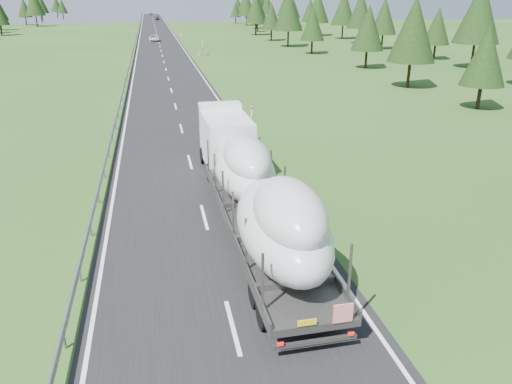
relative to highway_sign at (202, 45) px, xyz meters
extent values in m
plane|color=#284A18|center=(-7.20, -80.00, -1.81)|extent=(400.00, 400.00, 0.00)
cube|color=black|center=(-7.20, 20.00, -1.80)|extent=(10.00, 400.00, 0.02)
cube|color=slate|center=(-12.50, 20.00, -1.21)|extent=(0.08, 400.00, 0.32)
cylinder|color=slate|center=(-12.50, -80.00, -1.51)|extent=(0.10, 0.10, 0.60)
cube|color=silver|center=(-0.70, -50.00, -1.31)|extent=(0.12, 0.07, 1.00)
cube|color=black|center=(-0.70, -50.00, -0.99)|extent=(0.13, 0.08, 0.12)
cube|color=silver|center=(-0.70, 0.00, -1.31)|extent=(0.12, 0.07, 1.00)
cube|color=black|center=(-0.70, 0.00, -0.99)|extent=(0.13, 0.08, 0.12)
cube|color=silver|center=(-0.70, 50.00, -1.31)|extent=(0.12, 0.07, 1.00)
cube|color=black|center=(-0.70, 50.00, -0.99)|extent=(0.13, 0.08, 0.12)
cube|color=silver|center=(-0.70, 100.00, -1.31)|extent=(0.12, 0.07, 1.00)
cube|color=black|center=(-0.70, 100.00, -0.99)|extent=(0.13, 0.08, 0.12)
cube|color=silver|center=(-0.70, 150.00, -1.31)|extent=(0.12, 0.07, 1.00)
cube|color=black|center=(-0.70, 150.00, -0.99)|extent=(0.13, 0.08, 0.12)
cube|color=silver|center=(-0.70, 200.00, -1.31)|extent=(0.12, 0.07, 1.00)
cube|color=black|center=(-0.70, 200.00, -0.99)|extent=(0.13, 0.08, 0.12)
cube|color=silver|center=(-0.70, 250.00, -1.31)|extent=(0.12, 0.07, 1.00)
cube|color=black|center=(-0.70, 250.00, -0.99)|extent=(0.13, 0.08, 0.12)
cylinder|color=slate|center=(0.00, 0.00, -0.81)|extent=(0.08, 0.08, 2.00)
cube|color=silver|center=(0.00, 0.00, 0.19)|extent=(0.05, 0.90, 1.20)
cylinder|color=black|center=(37.94, -24.89, 0.33)|extent=(0.36, 0.36, 4.28)
cone|color=black|center=(37.94, -24.89, 6.27)|extent=(6.65, 6.65, 8.91)
cylinder|color=black|center=(38.30, -13.53, -0.36)|extent=(0.36, 0.36, 2.89)
cone|color=black|center=(38.30, -13.53, 3.65)|extent=(4.50, 4.50, 6.02)
cylinder|color=black|center=(37.04, 4.55, -0.11)|extent=(0.36, 0.36, 3.39)
cone|color=black|center=(37.04, 4.55, 4.59)|extent=(5.27, 5.27, 7.06)
cylinder|color=black|center=(37.57, 18.01, 0.11)|extent=(0.36, 0.36, 3.83)
cone|color=black|center=(37.57, 18.01, 5.42)|extent=(5.95, 5.95, 7.97)
cylinder|color=black|center=(38.25, 30.31, 0.15)|extent=(0.36, 0.36, 3.91)
cone|color=black|center=(38.25, 30.31, 5.58)|extent=(6.09, 6.09, 8.15)
cylinder|color=black|center=(35.22, 41.43, 0.16)|extent=(0.36, 0.36, 3.94)
cone|color=black|center=(35.22, 41.43, 5.63)|extent=(6.12, 6.12, 8.20)
cylinder|color=black|center=(38.70, 59.27, -0.19)|extent=(0.36, 0.36, 3.24)
cone|color=black|center=(38.70, 59.27, 4.32)|extent=(5.05, 5.05, 6.76)
cylinder|color=black|center=(34.42, 69.49, -0.15)|extent=(0.36, 0.36, 3.31)
cone|color=black|center=(34.42, 69.49, 4.44)|extent=(5.15, 5.15, 6.89)
cylinder|color=black|center=(40.04, 83.41, -0.14)|extent=(0.36, 0.36, 3.33)
cone|color=black|center=(40.04, 83.41, 4.48)|extent=(5.18, 5.18, 6.93)
cylinder|color=black|center=(41.61, 102.11, -0.16)|extent=(0.36, 0.36, 3.29)
cone|color=black|center=(41.61, 102.11, 4.41)|extent=(5.12, 5.12, 6.86)
cylinder|color=black|center=(37.49, 112.56, 0.02)|extent=(0.36, 0.36, 3.66)
cone|color=black|center=(37.49, 112.56, 5.10)|extent=(5.69, 5.69, 7.62)
cylinder|color=black|center=(37.77, 127.99, 0.04)|extent=(0.36, 0.36, 3.69)
cone|color=black|center=(37.77, 127.99, 5.16)|extent=(5.74, 5.74, 7.68)
cylinder|color=black|center=(41.62, 141.78, 0.05)|extent=(0.36, 0.36, 3.72)
cone|color=black|center=(41.62, 141.78, 5.21)|extent=(5.78, 5.78, 7.74)
cylinder|color=black|center=(36.66, 157.46, 0.23)|extent=(0.36, 0.36, 4.08)
cone|color=black|center=(36.66, 157.46, 5.90)|extent=(6.35, 6.35, 8.50)
cylinder|color=black|center=(35.39, 170.76, -0.19)|extent=(0.36, 0.36, 3.24)
cone|color=black|center=(35.39, 170.76, 4.32)|extent=(5.05, 5.05, 6.76)
cylinder|color=black|center=(21.41, -51.00, -0.48)|extent=(0.36, 0.36, 2.66)
cone|color=black|center=(21.41, -51.00, 3.22)|extent=(4.14, 4.14, 5.55)
cylinder|color=black|center=(20.52, -38.54, -0.04)|extent=(0.36, 0.36, 3.54)
cone|color=black|center=(20.52, -38.54, 4.88)|extent=(5.51, 5.51, 7.37)
cylinder|color=black|center=(22.30, -21.80, -0.27)|extent=(0.36, 0.36, 3.08)
cone|color=black|center=(22.30, -21.80, 4.01)|extent=(4.79, 4.79, 6.42)
cylinder|color=black|center=(20.37, -1.10, -0.38)|extent=(0.36, 0.36, 2.86)
cone|color=black|center=(20.37, -1.10, 3.59)|extent=(4.45, 4.45, 5.95)
cylinder|color=black|center=(19.55, 13.05, 0.14)|extent=(0.36, 0.36, 3.90)
cone|color=black|center=(19.55, 13.05, 5.57)|extent=(6.07, 6.07, 8.13)
cylinder|color=black|center=(19.55, 28.68, -0.30)|extent=(0.36, 0.36, 3.01)
cone|color=black|center=(19.55, 28.68, 3.88)|extent=(4.69, 4.69, 6.28)
cylinder|color=black|center=(19.47, 46.95, 0.06)|extent=(0.36, 0.36, 3.73)
cone|color=black|center=(19.47, 46.95, 5.24)|extent=(5.80, 5.80, 7.77)
cylinder|color=black|center=(22.70, 60.49, -0.54)|extent=(0.36, 0.36, 2.54)
cone|color=black|center=(22.70, 60.49, 2.99)|extent=(3.95, 3.95, 5.29)
cylinder|color=black|center=(25.50, 74.85, 0.15)|extent=(0.36, 0.36, 3.92)
cone|color=black|center=(25.50, 74.85, 5.59)|extent=(6.09, 6.09, 8.16)
cylinder|color=black|center=(25.54, 93.49, 0.16)|extent=(0.36, 0.36, 3.93)
cone|color=black|center=(25.54, 93.49, 5.62)|extent=(6.12, 6.12, 8.20)
cylinder|color=black|center=(24.07, 108.78, -0.47)|extent=(0.36, 0.36, 2.67)
cone|color=black|center=(24.07, 108.78, 3.24)|extent=(4.16, 4.16, 5.57)
cylinder|color=black|center=(-48.63, 59.27, -0.19)|extent=(0.36, 0.36, 3.23)
cylinder|color=black|center=(-54.66, 83.41, -0.08)|extent=(0.36, 0.36, 3.45)
cylinder|color=black|center=(-47.60, 102.11, 0.31)|extent=(0.36, 0.36, 4.24)
cone|color=black|center=(-47.60, 102.11, 6.20)|extent=(6.59, 6.59, 8.83)
cylinder|color=black|center=(-53.30, 112.56, -0.22)|extent=(0.36, 0.36, 3.18)
cone|color=black|center=(-53.30, 112.56, 4.21)|extent=(4.95, 4.95, 6.63)
cylinder|color=black|center=(-50.71, 127.99, 0.30)|extent=(0.36, 0.36, 4.21)
cone|color=black|center=(-50.71, 127.99, 6.14)|extent=(6.55, 6.55, 8.77)
cylinder|color=black|center=(-52.80, 141.78, 0.05)|extent=(0.36, 0.36, 3.72)
cone|color=black|center=(-52.80, 141.78, 5.21)|extent=(5.78, 5.78, 7.74)
cylinder|color=black|center=(-46.84, 157.46, -0.32)|extent=(0.36, 0.36, 2.97)
cone|color=black|center=(-46.84, 157.46, 3.81)|extent=(4.62, 4.62, 6.19)
cylinder|color=black|center=(-51.32, 170.76, -0.12)|extent=(0.36, 0.36, 3.37)
cone|color=black|center=(-51.32, 170.76, 4.56)|extent=(5.25, 5.25, 7.03)
cube|color=white|center=(-5.07, -64.31, 0.22)|extent=(2.75, 5.37, 2.98)
cube|color=black|center=(-5.07, -61.60, 0.75)|extent=(2.45, 0.13, 1.49)
cube|color=white|center=(-5.07, -61.97, 1.87)|extent=(2.68, 1.32, 0.32)
cube|color=#504E4B|center=(-5.07, -65.38, -1.22)|extent=(2.72, 3.24, 0.27)
cylinder|color=black|center=(-6.29, -62.40, -1.28)|extent=(0.39, 1.07, 1.06)
cylinder|color=black|center=(-3.84, -62.40, -1.28)|extent=(0.39, 1.07, 1.06)
cylinder|color=black|center=(-6.29, -65.80, -1.28)|extent=(0.39, 1.07, 1.06)
cylinder|color=black|center=(-3.84, -65.80, -1.28)|extent=(0.39, 1.07, 1.06)
cube|color=#504E4B|center=(-5.07, -74.43, -0.83)|extent=(3.13, 14.96, 0.28)
cube|color=#504E4B|center=(-6.48, -74.43, -0.56)|extent=(0.32, 14.91, 0.26)
cube|color=#504E4B|center=(-3.65, -74.43, -0.56)|extent=(0.32, 14.91, 0.26)
cube|color=#504E4B|center=(-6.48, -80.82, 0.32)|extent=(0.08, 0.08, 2.02)
cube|color=#504E4B|center=(-3.65, -80.82, 0.32)|extent=(0.08, 0.08, 2.02)
cube|color=#504E4B|center=(-6.48, -78.26, 0.32)|extent=(0.08, 0.08, 2.02)
cube|color=#504E4B|center=(-3.65, -78.26, 0.32)|extent=(0.08, 0.08, 2.02)
cube|color=#504E4B|center=(-6.48, -75.71, 0.32)|extent=(0.08, 0.08, 2.02)
cube|color=#504E4B|center=(-3.65, -75.71, 0.32)|extent=(0.08, 0.08, 2.02)
cube|color=#504E4B|center=(-6.48, -73.15, 0.32)|extent=(0.08, 0.08, 2.02)
cube|color=#504E4B|center=(-3.65, -73.15, 0.32)|extent=(0.08, 0.08, 2.02)
cube|color=#504E4B|center=(-6.48, -70.60, 0.32)|extent=(0.08, 0.08, 2.02)
cube|color=#504E4B|center=(-3.65, -70.60, 0.32)|extent=(0.08, 0.08, 2.02)
cube|color=#504E4B|center=(-6.48, -68.04, 0.32)|extent=(0.08, 0.08, 2.02)
cube|color=#504E4B|center=(-3.65, -68.04, 0.32)|extent=(0.08, 0.08, 2.02)
cylinder|color=black|center=(-6.24, -80.18, -1.28)|extent=(0.44, 1.07, 1.06)
cylinder|color=black|center=(-3.89, -80.18, -1.28)|extent=(0.44, 1.07, 1.06)
cylinder|color=black|center=(-6.24, -78.90, -1.28)|extent=(0.44, 1.07, 1.06)
cylinder|color=black|center=(-3.89, -78.90, -1.28)|extent=(0.44, 1.07, 1.06)
cube|color=#504E4B|center=(-5.07, -81.83, -1.33)|extent=(2.66, 0.17, 0.13)
cube|color=red|center=(-4.27, -81.91, -0.37)|extent=(0.64, 0.05, 0.64)
cube|color=yellow|center=(-5.39, -81.91, -0.53)|extent=(0.59, 0.05, 0.19)
cube|color=red|center=(-6.18, -81.91, -1.17)|extent=(0.19, 0.07, 0.11)
cube|color=red|center=(-3.95, -81.91, -1.17)|extent=(0.19, 0.07, 0.11)
ellipsoid|color=silver|center=(-5.07, -77.84, 0.66)|extent=(3.22, 7.35, 2.70)
ellipsoid|color=silver|center=(-5.07, -78.75, 1.61)|extent=(2.43, 4.66, 2.16)
ellipsoid|color=silver|center=(-5.07, -70.60, 0.50)|extent=(2.97, 7.84, 2.39)
ellipsoid|color=silver|center=(-5.07, -71.57, 1.34)|extent=(2.24, 4.97, 1.91)
imported|color=silver|center=(-8.22, 32.32, -1.10)|extent=(2.40, 5.11, 1.41)
imported|color=black|center=(-5.33, 142.21, -1.07)|extent=(1.89, 4.39, 1.47)
imported|color=#161C3F|center=(-7.68, 197.63, -1.12)|extent=(1.87, 4.33, 1.38)
camera|label=1|loc=(-9.19, -93.63, 8.48)|focal=35.00mm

